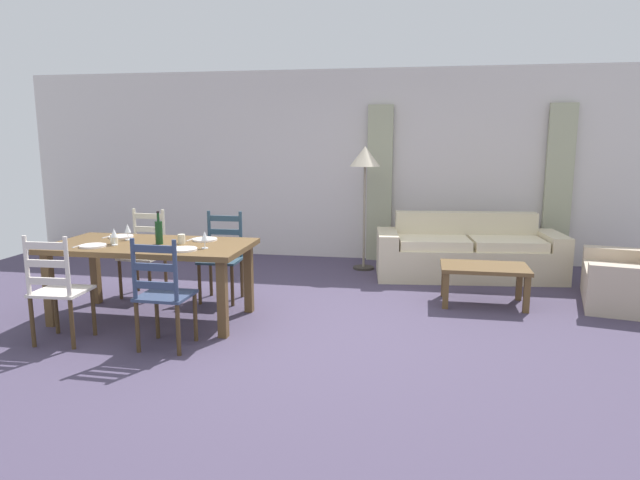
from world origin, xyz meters
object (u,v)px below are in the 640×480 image
at_px(dining_chair_near_right, 163,294).
at_px(standing_lamp, 365,164).
at_px(wine_bottle, 159,232).
at_px(wine_glass_near_right, 205,237).
at_px(couch, 467,254).
at_px(wine_glass_near_left, 114,234).
at_px(armchair_upholstered, 633,282).
at_px(dining_chair_far_left, 145,253).
at_px(dining_chair_near_left, 58,290).
at_px(coffee_table, 484,272).
at_px(dining_table, 151,252).
at_px(wine_glass_far_left, 128,229).
at_px(coffee_cup_primary, 181,239).
at_px(coffee_cup_secondary, 114,239).
at_px(dining_chair_far_right, 222,257).

xyz_separation_m(dining_chair_near_right, standing_lamp, (1.34, 3.21, 0.93)).
xyz_separation_m(wine_bottle, standing_lamp, (1.70, 2.49, 0.54)).
xyz_separation_m(wine_glass_near_right, couch, (2.53, 2.43, -0.57)).
distance_m(wine_glass_near_left, armchair_upholstered, 5.30).
distance_m(dining_chair_far_left, wine_bottle, 1.05).
bearing_deg(dining_chair_near_left, wine_glass_near_right, 30.25).
bearing_deg(coffee_table, couch, 93.81).
distance_m(dining_chair_near_right, armchair_upholstered, 4.77).
bearing_deg(wine_glass_near_right, coffee_table, 24.95).
distance_m(dining_table, standing_lamp, 3.15).
distance_m(wine_glass_far_left, coffee_cup_primary, 0.61).
xyz_separation_m(dining_table, wine_glass_near_right, (0.61, -0.14, 0.20)).
distance_m(dining_chair_near_left, wine_bottle, 1.03).
height_order(wine_glass_near_left, wine_glass_far_left, same).
bearing_deg(wine_glass_far_left, coffee_cup_primary, -7.60).
height_order(dining_chair_near_left, wine_glass_far_left, dining_chair_near_left).
xyz_separation_m(dining_chair_near_left, coffee_cup_secondary, (0.14, 0.69, 0.32)).
bearing_deg(dining_chair_near_right, wine_bottle, 116.92).
height_order(wine_glass_far_left, standing_lamp, standing_lamp).
xyz_separation_m(dining_chair_near_left, dining_chair_far_left, (-0.00, 1.54, 0.00)).
relative_size(couch, standing_lamp, 1.44).
bearing_deg(dining_table, wine_glass_near_left, -154.24).
relative_size(dining_chair_far_right, wine_glass_near_left, 5.96).
bearing_deg(wine_glass_near_left, wine_glass_near_right, 0.24).
relative_size(wine_bottle, wine_glass_far_left, 1.96).
relative_size(dining_chair_far_left, wine_glass_near_right, 5.96).
bearing_deg(dining_chair_far_right, dining_chair_near_left, -120.77).
bearing_deg(dining_chair_near_right, coffee_cup_secondary, 140.68).
bearing_deg(wine_bottle, dining_chair_near_right, -63.08).
height_order(wine_bottle, coffee_table, wine_bottle).
xyz_separation_m(dining_chair_near_right, wine_glass_far_left, (-0.77, 0.86, 0.38)).
relative_size(dining_chair_near_right, dining_chair_far_left, 1.00).
height_order(dining_chair_near_left, wine_bottle, wine_bottle).
height_order(dining_chair_near_right, couch, dining_chair_near_right).
relative_size(dining_chair_far_right, coffee_cup_secondary, 10.67).
distance_m(dining_chair_far_right, wine_glass_far_left, 1.04).
xyz_separation_m(coffee_cup_primary, coffee_table, (2.93, 1.03, -0.44)).
bearing_deg(couch, dining_chair_near_right, -131.52).
bearing_deg(standing_lamp, armchair_upholstered, -21.43).
bearing_deg(standing_lamp, coffee_cup_primary, -121.77).
relative_size(wine_glass_far_left, couch, 0.07).
bearing_deg(coffee_cup_secondary, wine_glass_near_left, -56.60).
relative_size(wine_bottle, wine_glass_near_right, 1.96).
relative_size(wine_glass_near_left, coffee_cup_primary, 1.79).
relative_size(dining_chair_far_right, couch, 0.41).
bearing_deg(wine_glass_near_left, coffee_cup_secondary, 123.40).
relative_size(wine_glass_near_left, wine_glass_far_left, 1.00).
bearing_deg(dining_chair_far_left, wine_glass_far_left, -74.80).
height_order(dining_chair_near_right, dining_chair_far_right, same).
distance_m(dining_chair_far_left, standing_lamp, 2.99).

